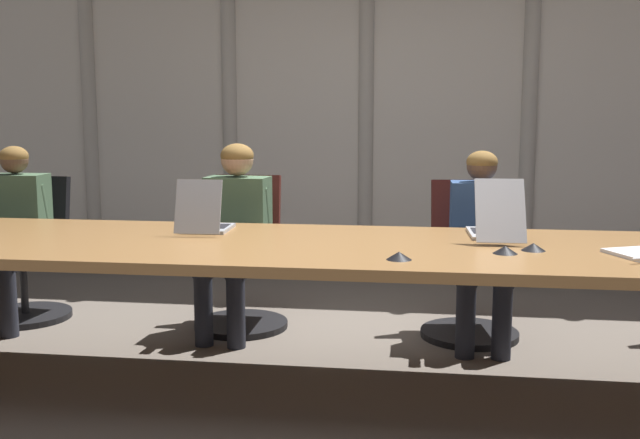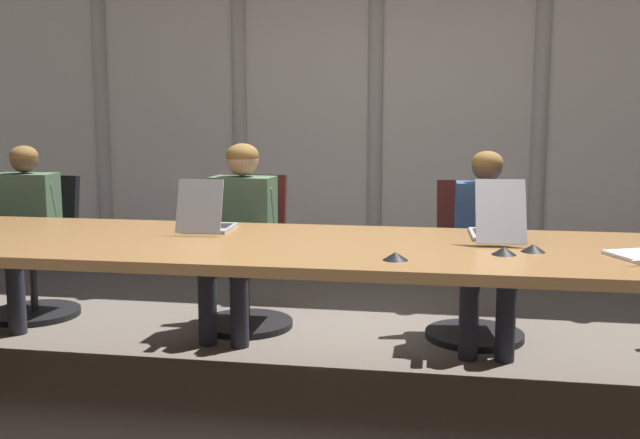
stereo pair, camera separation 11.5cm
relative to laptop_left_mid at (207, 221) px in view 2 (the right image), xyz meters
name	(u,v)px [view 2 (the right image)]	position (x,y,z in m)	size (l,w,h in m)	color
ground_plane	(335,392)	(0.72, -0.25, -0.80)	(16.32, 16.32, 0.00)	#6B6056
conference_table	(335,269)	(0.72, -0.25, -0.18)	(5.13, 1.17, 0.75)	olive
curtain_backdrop	(382,111)	(0.72, 2.24, 0.58)	(8.16, 0.17, 2.76)	beige
laptop_left_mid	(207,221)	(0.00, 0.00, 0.00)	(0.25, 0.40, 0.29)	#A8ADB7
laptop_center	(496,227)	(1.49, 0.02, 0.00)	(0.26, 0.52, 0.31)	#BCBCC1
office_chair_left_end	(37,263)	(-1.49, 0.82, -0.45)	(0.60, 0.60, 0.94)	black
office_chair_left_mid	(248,270)	(-0.01, 0.82, -0.44)	(0.60, 0.60, 0.97)	#511E19
office_chair_center	(475,279)	(1.43, 0.82, -0.44)	(0.60, 0.60, 0.95)	#511E19
person_left_end	(21,223)	(-1.50, 0.66, -0.15)	(0.42, 0.56, 1.16)	#4C6B4C
person_left_mid	(239,225)	(-0.02, 0.67, -0.12)	(0.42, 0.56, 1.18)	#4C6B4C
person_center	(486,237)	(1.48, 0.66, -0.15)	(0.37, 0.55, 1.15)	#335184
conference_mic_left_side	(533,248)	(1.64, -0.31, -0.04)	(0.11, 0.11, 0.04)	black
conference_mic_middle	(395,256)	(1.04, -0.60, -0.04)	(0.11, 0.11, 0.04)	black
conference_mic_right_side	(504,251)	(1.50, -0.40, -0.04)	(0.11, 0.11, 0.04)	black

